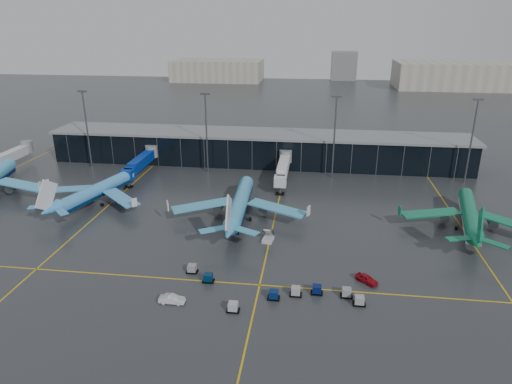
# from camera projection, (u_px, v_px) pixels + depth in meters

# --- Properties ---
(ground) EXTENTS (600.00, 600.00, 0.00)m
(ground) POSITION_uv_depth(u_px,v_px,m) (223.00, 245.00, 100.72)
(ground) COLOR #282B2D
(ground) RESTS_ON ground
(terminal_pier) EXTENTS (142.00, 17.00, 10.70)m
(terminal_pier) POSITION_uv_depth(u_px,v_px,m) (258.00, 148.00, 156.23)
(terminal_pier) COLOR black
(terminal_pier) RESTS_ON ground
(jet_bridges) EXTENTS (94.00, 27.50, 7.20)m
(jet_bridges) POSITION_uv_depth(u_px,v_px,m) (140.00, 162.00, 143.17)
(jet_bridges) COLOR #595B60
(jet_bridges) RESTS_ON ground
(flood_masts) EXTENTS (203.00, 0.50, 25.50)m
(flood_masts) POSITION_uv_depth(u_px,v_px,m) (269.00, 132.00, 141.52)
(flood_masts) COLOR #595B60
(flood_masts) RESTS_ON ground
(distant_hangars) EXTENTS (260.00, 71.00, 22.00)m
(distant_hangars) POSITION_uv_depth(u_px,v_px,m) (359.00, 73.00, 341.75)
(distant_hangars) COLOR #B2AD99
(distant_hangars) RESTS_ON ground
(taxi_lines) EXTENTS (220.00, 120.00, 0.02)m
(taxi_lines) POSITION_uv_depth(u_px,v_px,m) (273.00, 227.00, 109.33)
(taxi_lines) COLOR gold
(taxi_lines) RESTS_ON ground
(airliner_arkefly) EXTENTS (41.18, 44.36, 11.40)m
(airliner_arkefly) POSITION_uv_depth(u_px,v_px,m) (97.00, 183.00, 121.99)
(airliner_arkefly) COLOR #4194D6
(airliner_arkefly) RESTS_ON ground
(airliner_klm_near) EXTENTS (36.78, 41.52, 12.39)m
(airliner_klm_near) POSITION_uv_depth(u_px,v_px,m) (240.00, 194.00, 112.68)
(airliner_klm_near) COLOR #3B9AC3
(airliner_klm_near) RESTS_ON ground
(airliner_aer_lingus) EXTENTS (39.99, 43.51, 11.52)m
(airliner_aer_lingus) POSITION_uv_depth(u_px,v_px,m) (471.00, 206.00, 106.81)
(airliner_aer_lingus) COLOR #0D6D46
(airliner_aer_lingus) RESTS_ON ground
(baggage_carts) EXTENTS (33.97, 13.02, 1.70)m
(baggage_carts) POSITION_uv_depth(u_px,v_px,m) (277.00, 290.00, 82.59)
(baggage_carts) COLOR black
(baggage_carts) RESTS_ON ground
(mobile_airstair) EXTENTS (2.60, 3.46, 3.45)m
(mobile_airstair) POSITION_uv_depth(u_px,v_px,m) (268.00, 238.00, 102.27)
(mobile_airstair) COLOR silver
(mobile_airstair) RESTS_ON ground
(service_van_red) EXTENTS (4.58, 4.40, 1.54)m
(service_van_red) POSITION_uv_depth(u_px,v_px,m) (367.00, 279.00, 86.17)
(service_van_red) COLOR maroon
(service_van_red) RESTS_ON ground
(service_van_white) EXTENTS (4.63, 1.68, 1.52)m
(service_van_white) POSITION_uv_depth(u_px,v_px,m) (172.00, 299.00, 80.00)
(service_van_white) COLOR silver
(service_van_white) RESTS_ON ground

